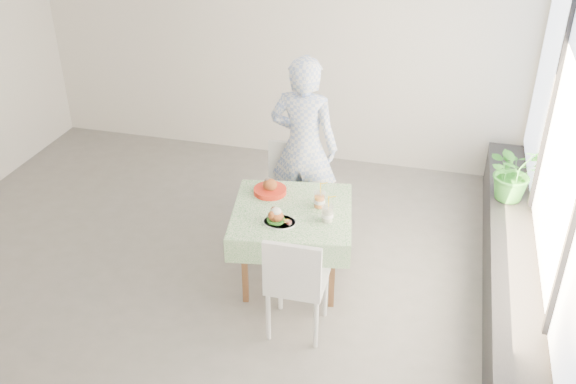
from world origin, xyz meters
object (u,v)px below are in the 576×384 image
(chair_far, at_px, (288,206))
(main_dish, at_px, (278,218))
(cafe_table, at_px, (292,236))
(potted_plant, at_px, (514,171))
(juice_cup_orange, at_px, (319,200))
(chair_near, at_px, (297,300))
(diner, at_px, (304,147))

(chair_far, bearing_deg, main_dish, -79.78)
(cafe_table, height_order, main_dish, main_dish)
(potted_plant, bearing_deg, juice_cup_orange, -148.48)
(chair_far, relative_size, juice_cup_orange, 3.14)
(chair_near, xyz_separation_m, juice_cup_orange, (0.00, 0.79, 0.51))
(main_dish, bearing_deg, diner, 92.11)
(chair_far, distance_m, potted_plant, 2.26)
(cafe_table, bearing_deg, chair_near, -71.93)
(chair_far, xyz_separation_m, diner, (0.14, 0.09, 0.65))
(main_dish, xyz_separation_m, juice_cup_orange, (0.29, 0.35, 0.02))
(cafe_table, height_order, juice_cup_orange, juice_cup_orange)
(main_dish, distance_m, potted_plant, 2.43)
(chair_far, distance_m, juice_cup_orange, 0.97)
(chair_far, relative_size, diner, 0.50)
(cafe_table, relative_size, chair_near, 1.23)
(chair_far, relative_size, potted_plant, 1.58)
(chair_far, bearing_deg, juice_cup_orange, -54.70)
(cafe_table, height_order, potted_plant, potted_plant)
(chair_near, bearing_deg, potted_plant, 47.11)
(juice_cup_orange, bearing_deg, diner, 113.57)
(cafe_table, distance_m, chair_far, 0.84)
(chair_far, bearing_deg, diner, 31.30)
(diner, bearing_deg, chair_far, 34.36)
(cafe_table, distance_m, juice_cup_orange, 0.43)
(juice_cup_orange, bearing_deg, main_dish, -129.13)
(chair_near, relative_size, diner, 0.52)
(diner, bearing_deg, cafe_table, 99.98)
(chair_far, distance_m, chair_near, 1.53)
(main_dish, bearing_deg, cafe_table, 74.75)
(diner, bearing_deg, potted_plant, -168.71)
(chair_far, bearing_deg, chair_near, -72.17)
(main_dish, height_order, potted_plant, potted_plant)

